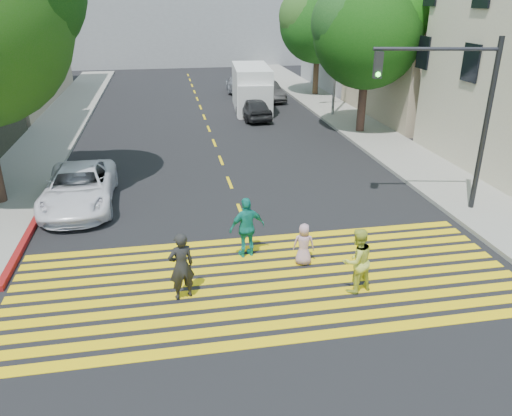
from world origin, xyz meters
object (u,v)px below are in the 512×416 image
object	(u,v)px
white_sedan	(79,188)
dark_car_near	(253,108)
pedestrian_extra	(247,227)
white_van	(252,90)
tree_right_near	(370,28)
silver_car	(237,84)
traffic_signal	(456,103)
pedestrian_woman	(357,261)
pedestrian_man	(181,266)
pedestrian_child	(304,244)
tree_right_far	(319,19)
dark_car_parked	(267,91)

from	to	relation	value
white_sedan	dark_car_near	xyz separation A→B (m)	(8.53, 12.39, -0.05)
pedestrian_extra	dark_car_near	world-z (taller)	pedestrian_extra
pedestrian_extra	white_van	size ratio (longest dim) A/B	0.30
tree_right_near	white_van	xyz separation A→B (m)	(-4.88, 7.06, -4.17)
silver_car	white_van	size ratio (longest dim) A/B	0.68
pedestrian_extra	white_sedan	bearing A→B (deg)	-55.00
traffic_signal	white_sedan	bearing A→B (deg)	179.47
pedestrian_woman	white_van	xyz separation A→B (m)	(1.18, 22.14, 0.45)
pedestrian_man	pedestrian_woman	size ratio (longest dim) A/B	1.03
pedestrian_child	traffic_signal	world-z (taller)	traffic_signal
pedestrian_man	traffic_signal	distance (m)	10.41
pedestrian_woman	white_sedan	size ratio (longest dim) A/B	0.34
pedestrian_man	pedestrian_woman	world-z (taller)	pedestrian_man
tree_right_far	tree_right_near	bearing A→B (deg)	-93.87
tree_right_near	tree_right_far	bearing A→B (deg)	86.13
dark_car_near	silver_car	xyz separation A→B (m)	(0.41, 9.54, -0.07)
pedestrian_extra	pedestrian_woman	bearing A→B (deg)	122.85
tree_right_far	dark_car_parked	world-z (taller)	tree_right_far
pedestrian_woman	dark_car_near	world-z (taller)	pedestrian_woman
tree_right_near	dark_car_near	world-z (taller)	tree_right_near
pedestrian_extra	silver_car	world-z (taller)	pedestrian_extra
pedestrian_child	white_van	distance (m)	20.67
dark_car_parked	traffic_signal	distance (m)	20.96
pedestrian_extra	silver_car	distance (m)	26.94
pedestrian_extra	tree_right_near	bearing A→B (deg)	-136.73
pedestrian_man	silver_car	size ratio (longest dim) A/B	0.43
pedestrian_extra	traffic_signal	xyz separation A→B (m)	(7.24, 2.04, 2.90)
tree_right_far	silver_car	size ratio (longest dim) A/B	1.95
tree_right_near	pedestrian_man	xyz separation A→B (m)	(-10.43, -14.60, -4.60)
tree_right_near	pedestrian_child	xyz separation A→B (m)	(-7.00, -13.49, -4.88)
tree_right_far	white_van	world-z (taller)	tree_right_far
traffic_signal	dark_car_parked	bearing A→B (deg)	107.23
pedestrian_woman	traffic_signal	world-z (taller)	traffic_signal
pedestrian_woman	silver_car	world-z (taller)	pedestrian_woman
pedestrian_child	traffic_signal	bearing A→B (deg)	-139.84
pedestrian_child	dark_car_parked	xyz separation A→B (m)	(3.76, 23.42, 0.06)
pedestrian_man	white_sedan	size ratio (longest dim) A/B	0.35
pedestrian_extra	white_sedan	distance (m)	7.11
pedestrian_child	dark_car_near	size ratio (longest dim) A/B	0.31
pedestrian_woman	white_van	size ratio (longest dim) A/B	0.29
tree_right_far	pedestrian_woman	distance (m)	27.51
dark_car_parked	white_van	world-z (taller)	white_van
tree_right_near	pedestrian_child	bearing A→B (deg)	-117.44
pedestrian_man	pedestrian_woman	xyz separation A→B (m)	(4.37, -0.47, -0.03)
pedestrian_extra	dark_car_near	bearing A→B (deg)	-113.76
pedestrian_man	silver_car	bearing A→B (deg)	-118.54
white_van	silver_car	bearing A→B (deg)	94.36
dark_car_near	traffic_signal	size ratio (longest dim) A/B	0.66
tree_right_near	dark_car_near	size ratio (longest dim) A/B	2.08
dark_car_near	silver_car	size ratio (longest dim) A/B	0.95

